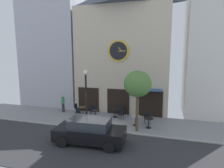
{
  "coord_description": "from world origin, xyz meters",
  "views": [
    {
      "loc": [
        4.79,
        -12.21,
        5.4
      ],
      "look_at": [
        0.72,
        2.11,
        3.09
      ],
      "focal_mm": 30.39,
      "sensor_mm": 36.0,
      "label": 1
    }
  ],
  "objects_px": {
    "cafe_table_center": "(96,113)",
    "pedestrian_green": "(63,103)",
    "cafe_chair_facing_street": "(92,110)",
    "cafe_chair_corner": "(121,114)",
    "cafe_table_leftmost": "(115,111)",
    "cafe_table_center_left": "(149,121)",
    "cafe_chair_curbside": "(78,112)",
    "street_tree": "(138,84)",
    "parked_car_black": "(90,131)",
    "cafe_table_near_curb": "(83,109)",
    "cafe_chair_near_tree": "(147,117)",
    "cafe_chair_left_end": "(122,109)",
    "cafe_chair_under_awning": "(77,108)",
    "cafe_table_center_right": "(135,119)",
    "street_lamp": "(86,97)"
  },
  "relations": [
    {
      "from": "cafe_chair_facing_street",
      "to": "cafe_chair_near_tree",
      "type": "relative_size",
      "value": 1.0
    },
    {
      "from": "street_tree",
      "to": "cafe_chair_near_tree",
      "type": "relative_size",
      "value": 4.81
    },
    {
      "from": "street_tree",
      "to": "cafe_chair_facing_street",
      "type": "xyz_separation_m",
      "value": [
        -4.29,
        2.28,
        -2.84
      ]
    },
    {
      "from": "cafe_table_center",
      "to": "pedestrian_green",
      "type": "xyz_separation_m",
      "value": [
        -3.66,
        0.94,
        0.34
      ]
    },
    {
      "from": "cafe_table_center_left",
      "to": "parked_car_black",
      "type": "bearing_deg",
      "value": -133.31
    },
    {
      "from": "cafe_table_center_left",
      "to": "cafe_table_center",
      "type": "bearing_deg",
      "value": 169.33
    },
    {
      "from": "cafe_chair_curbside",
      "to": "street_tree",
      "type": "bearing_deg",
      "value": -15.44
    },
    {
      "from": "cafe_chair_near_tree",
      "to": "cafe_chair_left_end",
      "type": "xyz_separation_m",
      "value": [
        -2.36,
        1.53,
        0.0
      ]
    },
    {
      "from": "cafe_chair_facing_street",
      "to": "cafe_chair_corner",
      "type": "distance_m",
      "value": 2.72
    },
    {
      "from": "cafe_table_center",
      "to": "cafe_chair_facing_street",
      "type": "distance_m",
      "value": 0.84
    },
    {
      "from": "cafe_chair_under_awning",
      "to": "cafe_chair_left_end",
      "type": "bearing_deg",
      "value": 7.76
    },
    {
      "from": "cafe_table_leftmost",
      "to": "cafe_table_center_left",
      "type": "distance_m",
      "value": 3.45
    },
    {
      "from": "cafe_table_center_right",
      "to": "street_lamp",
      "type": "bearing_deg",
      "value": -169.17
    },
    {
      "from": "cafe_table_near_curb",
      "to": "pedestrian_green",
      "type": "bearing_deg",
      "value": 171.4
    },
    {
      "from": "cafe_chair_facing_street",
      "to": "cafe_table_center_left",
      "type": "bearing_deg",
      "value": -16.26
    },
    {
      "from": "pedestrian_green",
      "to": "cafe_table_center_left",
      "type": "bearing_deg",
      "value": -12.38
    },
    {
      "from": "cafe_table_center_right",
      "to": "cafe_chair_under_awning",
      "type": "distance_m",
      "value": 5.95
    },
    {
      "from": "cafe_chair_facing_street",
      "to": "cafe_chair_under_awning",
      "type": "bearing_deg",
      "value": 169.01
    },
    {
      "from": "cafe_chair_under_awning",
      "to": "cafe_table_near_curb",
      "type": "bearing_deg",
      "value": -23.91
    },
    {
      "from": "street_lamp",
      "to": "cafe_chair_curbside",
      "type": "distance_m",
      "value": 2.36
    },
    {
      "from": "cafe_table_leftmost",
      "to": "cafe_table_center_left",
      "type": "xyz_separation_m",
      "value": [
        3.02,
        -1.66,
        -0.03
      ]
    },
    {
      "from": "cafe_table_near_curb",
      "to": "parked_car_black",
      "type": "height_order",
      "value": "parked_car_black"
    },
    {
      "from": "pedestrian_green",
      "to": "cafe_chair_facing_street",
      "type": "bearing_deg",
      "value": -5.83
    },
    {
      "from": "cafe_table_center",
      "to": "cafe_chair_near_tree",
      "type": "height_order",
      "value": "cafe_chair_near_tree"
    },
    {
      "from": "cafe_chair_near_tree",
      "to": "cafe_chair_left_end",
      "type": "bearing_deg",
      "value": 147.0
    },
    {
      "from": "street_lamp",
      "to": "cafe_chair_curbside",
      "type": "xyz_separation_m",
      "value": [
        -1.27,
        1.15,
        -1.63
      ]
    },
    {
      "from": "street_lamp",
      "to": "cafe_chair_left_end",
      "type": "relative_size",
      "value": 4.72
    },
    {
      "from": "cafe_table_center_right",
      "to": "cafe_table_near_curb",
      "type": "bearing_deg",
      "value": 165.91
    },
    {
      "from": "cafe_table_leftmost",
      "to": "parked_car_black",
      "type": "bearing_deg",
      "value": -92.5
    },
    {
      "from": "cafe_table_leftmost",
      "to": "cafe_chair_corner",
      "type": "xyz_separation_m",
      "value": [
        0.68,
        -0.49,
        -0.02
      ]
    },
    {
      "from": "cafe_chair_curbside",
      "to": "pedestrian_green",
      "type": "xyz_separation_m",
      "value": [
        -2.13,
        1.14,
        0.33
      ]
    },
    {
      "from": "cafe_chair_facing_street",
      "to": "street_lamp",
      "type": "bearing_deg",
      "value": -81.79
    },
    {
      "from": "street_lamp",
      "to": "cafe_chair_corner",
      "type": "distance_m",
      "value": 3.36
    },
    {
      "from": "pedestrian_green",
      "to": "cafe_table_leftmost",
      "type": "bearing_deg",
      "value": -1.44
    },
    {
      "from": "cafe_table_center_right",
      "to": "cafe_chair_near_tree",
      "type": "height_order",
      "value": "cafe_chair_near_tree"
    },
    {
      "from": "cafe_chair_near_tree",
      "to": "street_tree",
      "type": "bearing_deg",
      "value": -108.49
    },
    {
      "from": "street_lamp",
      "to": "cafe_table_center_left",
      "type": "relative_size",
      "value": 5.77
    },
    {
      "from": "street_tree",
      "to": "cafe_chair_corner",
      "type": "xyz_separation_m",
      "value": [
        -1.59,
        1.98,
        -2.84
      ]
    },
    {
      "from": "cafe_table_center_left",
      "to": "cafe_chair_corner",
      "type": "distance_m",
      "value": 2.62
    },
    {
      "from": "street_tree",
      "to": "cafe_chair_facing_street",
      "type": "height_order",
      "value": "street_tree"
    },
    {
      "from": "cafe_chair_facing_street",
      "to": "cafe_chair_corner",
      "type": "relative_size",
      "value": 1.0
    },
    {
      "from": "street_tree",
      "to": "cafe_chair_facing_street",
      "type": "bearing_deg",
      "value": 151.99
    },
    {
      "from": "cafe_table_near_curb",
      "to": "cafe_chair_near_tree",
      "type": "distance_m",
      "value": 5.8
    },
    {
      "from": "street_tree",
      "to": "cafe_chair_corner",
      "type": "bearing_deg",
      "value": 128.72
    },
    {
      "from": "cafe_chair_under_awning",
      "to": "cafe_table_center_right",
      "type": "bearing_deg",
      "value": -15.48
    },
    {
      "from": "cafe_table_center_right",
      "to": "cafe_table_center_left",
      "type": "distance_m",
      "value": 1.03
    },
    {
      "from": "cafe_table_leftmost",
      "to": "parked_car_black",
      "type": "height_order",
      "value": "parked_car_black"
    },
    {
      "from": "cafe_chair_facing_street",
      "to": "cafe_chair_curbside",
      "type": "height_order",
      "value": "same"
    },
    {
      "from": "cafe_chair_under_awning",
      "to": "parked_car_black",
      "type": "relative_size",
      "value": 0.21
    },
    {
      "from": "street_lamp",
      "to": "cafe_table_center",
      "type": "xyz_separation_m",
      "value": [
        0.27,
        1.35,
        -1.63
      ]
    }
  ]
}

